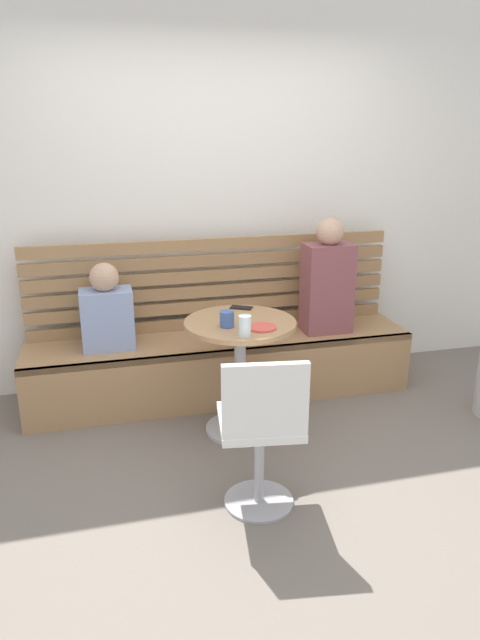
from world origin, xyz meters
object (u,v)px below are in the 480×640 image
object	(u,v)px
person_adult	(327,281)
person_child_left	(107,311)
cup_glass_tall	(245,326)
plate_small	(262,327)
cafe_table	(239,355)
phone_on_table	(241,308)
booth_bench	(222,367)
cup_mug_blue	(227,319)
white_chair	(262,429)

from	to	relation	value
person_adult	person_child_left	world-z (taller)	person_adult
cup_glass_tall	person_child_left	bearing A→B (deg)	132.29
person_child_left	plate_small	world-z (taller)	person_child_left
plate_small	cafe_table	bearing A→B (deg)	120.94
person_adult	cup_glass_tall	world-z (taller)	person_adult
phone_on_table	person_child_left	bearing A→B (deg)	99.71
person_child_left	cafe_table	bearing A→B (deg)	-35.56
booth_bench	cup_glass_tall	size ratio (longest dim) A/B	22.50
cup_mug_blue	plate_small	xyz separation A→B (m)	(0.19, -0.08, -0.04)
booth_bench	white_chair	bearing A→B (deg)	-94.31
person_adult	phone_on_table	world-z (taller)	person_adult
white_chair	person_child_left	bearing A→B (deg)	116.18
booth_bench	cup_mug_blue	world-z (taller)	cup_mug_blue
booth_bench	plate_small	bearing A→B (deg)	-82.55
person_adult	phone_on_table	distance (m)	0.74
white_chair	cup_glass_tall	world-z (taller)	cup_glass_tall
white_chair	cup_glass_tall	distance (m)	0.65
person_child_left	booth_bench	bearing A→B (deg)	-1.22
person_adult	cup_mug_blue	bearing A→B (deg)	-146.24
cafe_table	cup_glass_tall	xyz separation A→B (m)	(-0.03, -0.26, 0.28)
cafe_table	cup_mug_blue	bearing A→B (deg)	-139.88
person_adult	phone_on_table	xyz separation A→B (m)	(-0.70, -0.25, -0.07)
person_child_left	cup_glass_tall	bearing A→B (deg)	-47.71
person_child_left	phone_on_table	distance (m)	0.90
cup_mug_blue	phone_on_table	world-z (taller)	cup_mug_blue
booth_bench	person_child_left	xyz separation A→B (m)	(-0.77, 0.02, 0.47)
white_chair	phone_on_table	size ratio (longest dim) A/B	6.07
booth_bench	cup_mug_blue	xyz separation A→B (m)	(-0.10, -0.61, 0.57)
white_chair	person_adult	size ratio (longest dim) A/B	1.04
cafe_table	person_adult	bearing A→B (deg)	32.90
cafe_table	plate_small	xyz separation A→B (m)	(0.09, -0.16, 0.23)
person_adult	person_child_left	size ratio (longest dim) A/B	1.41
white_chair	person_child_left	xyz separation A→B (m)	(-0.67, 1.36, 0.23)
person_adult	cup_mug_blue	size ratio (longest dim) A/B	8.62
cup_glass_tall	plate_small	bearing A→B (deg)	37.65
cafe_table	person_adult	size ratio (longest dim) A/B	0.90
cafe_table	white_chair	xyz separation A→B (m)	(-0.10, -0.81, -0.05)
cup_mug_blue	phone_on_table	bearing A→B (deg)	62.52
white_chair	cup_mug_blue	size ratio (longest dim) A/B	8.95
booth_bench	cafe_table	distance (m)	0.61
plate_small	cup_glass_tall	bearing A→B (deg)	-142.35
white_chair	cafe_table	bearing A→B (deg)	83.21
cup_mug_blue	cafe_table	bearing A→B (deg)	40.12
booth_bench	person_adult	bearing A→B (deg)	-2.18
phone_on_table	cafe_table	bearing A→B (deg)	-168.10
person_adult	cup_glass_tall	xyz separation A→B (m)	(-0.81, -0.76, -0.01)
booth_bench	plate_small	distance (m)	0.87
cafe_table	cup_mug_blue	world-z (taller)	cup_mug_blue
cup_mug_blue	phone_on_table	size ratio (longest dim) A/B	0.68
cup_mug_blue	booth_bench	bearing A→B (deg)	80.75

